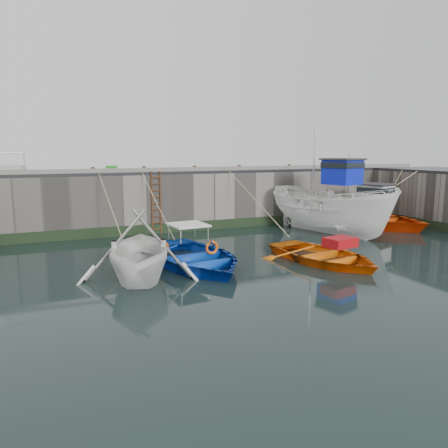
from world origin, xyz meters
name	(u,v)px	position (x,y,z in m)	size (l,w,h in m)	color
ground	(293,282)	(0.00, 0.00, 0.00)	(120.00, 120.00, 0.00)	black
quay_back	(179,198)	(0.00, 12.50, 1.50)	(30.00, 5.00, 3.00)	slate
road_back	(179,171)	(0.00, 12.50, 3.08)	(30.00, 5.00, 0.16)	black
kerb_back	(192,169)	(0.00, 10.15, 3.26)	(30.00, 0.30, 0.20)	slate
algae_back	(194,226)	(0.00, 9.96, 0.25)	(30.00, 0.08, 0.50)	black
ladder	(156,203)	(-2.00, 9.91, 1.59)	(0.51, 0.08, 3.20)	#3F1E0F
boat_near_white	(140,277)	(-4.51, 2.47, 0.00)	(4.27, 4.95, 2.61)	white
boat_near_white_rope	(115,247)	(-4.51, 7.48, 0.00)	(0.04, 5.67, 3.10)	tan
boat_near_blue	(194,265)	(-2.31, 3.23, 0.00)	(4.09, 5.72, 1.19)	#0B38A9
boat_near_blue_rope	(162,242)	(-2.31, 7.86, 0.00)	(0.04, 5.00, 3.10)	tan
boat_near_navy	(323,262)	(2.46, 1.81, 0.00)	(3.56, 4.98, 1.03)	orange
boat_near_navy_rope	(259,237)	(2.46, 7.16, 0.00)	(0.04, 6.25, 3.10)	tan
boat_far_white	(331,210)	(6.25, 6.48, 1.22)	(4.76, 8.03, 5.91)	white
boat_far_orange	(365,217)	(9.51, 7.65, 0.48)	(7.16, 8.47, 4.49)	#FB4D0D
fish_crate	(111,168)	(-3.90, 11.67, 3.30)	(0.59, 0.40, 0.28)	#198618
railing	(8,169)	(-8.75, 11.25, 3.36)	(1.60, 1.05, 1.00)	#A5A8AD
bollard_a	(93,170)	(-5.00, 10.25, 3.30)	(0.18, 0.18, 0.28)	#3F1E0F
bollard_b	(144,169)	(-2.50, 10.25, 3.30)	(0.18, 0.18, 0.28)	#3F1E0F
bollard_c	(195,168)	(0.20, 10.25, 3.30)	(0.18, 0.18, 0.28)	#3F1E0F
bollard_d	(239,167)	(2.80, 10.25, 3.30)	(0.18, 0.18, 0.28)	#3F1E0F
bollard_e	(289,167)	(6.00, 10.25, 3.30)	(0.18, 0.18, 0.28)	#3F1E0F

